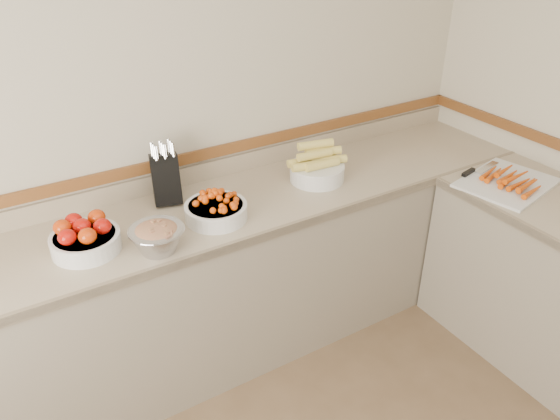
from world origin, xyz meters
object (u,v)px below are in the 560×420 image
corn_bowl (317,168)px  rhubarb_bowl (157,237)px  cherry_tomato_bowl (216,208)px  cutting_board (508,181)px  knife_block (166,178)px  tomato_bowl (85,238)px

corn_bowl → rhubarb_bowl: bearing=-168.0°
corn_bowl → cherry_tomato_bowl: bearing=-172.0°
corn_bowl → cutting_board: bearing=-34.7°
cherry_tomato_bowl → corn_bowl: size_ratio=0.91×
cherry_tomato_bowl → cutting_board: bearing=-18.3°
rhubarb_bowl → cherry_tomato_bowl: bearing=19.3°
cherry_tomato_bowl → cutting_board: size_ratio=0.53×
corn_bowl → rhubarb_bowl: 1.00m
cherry_tomato_bowl → cutting_board: cherry_tomato_bowl is taller
knife_block → corn_bowl: 0.80m
cherry_tomato_bowl → rhubarb_bowl: cherry_tomato_bowl is taller
rhubarb_bowl → cutting_board: (1.81, -0.37, -0.05)m
cherry_tomato_bowl → tomato_bowl: bearing=174.9°
cherry_tomato_bowl → rhubarb_bowl: bearing=-160.7°
corn_bowl → cutting_board: size_ratio=0.58×
tomato_bowl → cutting_board: size_ratio=0.53×
tomato_bowl → rhubarb_bowl: 0.31m
cherry_tomato_bowl → rhubarb_bowl: size_ratio=1.23×
knife_block → corn_bowl: bearing=-13.9°
tomato_bowl → cutting_board: (2.08, -0.54, -0.04)m
rhubarb_bowl → corn_bowl: bearing=12.0°
knife_block → cherry_tomato_bowl: size_ratio=1.09×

